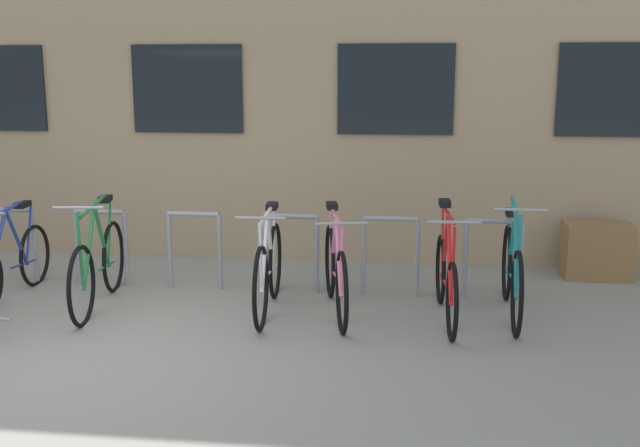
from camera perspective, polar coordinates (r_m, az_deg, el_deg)
ground_plane at (r=6.29m, az=-18.17°, el=-9.50°), size 42.00×42.00×0.00m
storefront_building at (r=11.48m, az=-6.18°, el=14.13°), size 28.00×5.41×5.46m
bike_rack at (r=7.70m, az=-9.63°, el=-1.42°), size 6.58×0.05×0.81m
bicycle_white at (r=6.92m, az=-3.98°, el=-3.53°), size 0.44×1.72×1.00m
bicycle_red at (r=6.80m, az=9.66°, el=-4.12°), size 0.44×1.71×1.06m
bicycle_pink at (r=6.88m, az=1.20°, el=-3.66°), size 0.52×1.77×0.99m
bicycle_green at (r=7.37m, az=-16.65°, el=-3.08°), size 0.44×1.78×1.07m
bicycle_blue at (r=7.90m, az=-22.64°, el=-2.78°), size 0.44×1.68×0.98m
bicycle_teal at (r=7.02m, az=14.52°, el=-3.65°), size 0.44×1.81×1.10m
planter_box at (r=8.58m, az=20.48°, el=-1.97°), size 0.70×0.44×0.60m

